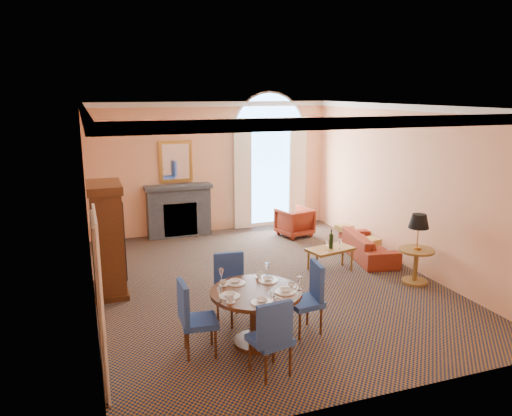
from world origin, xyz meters
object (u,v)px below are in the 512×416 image
object	(u,v)px
sofa	(368,245)
dining_table	(256,304)
armchair	(294,222)
side_table	(417,240)
armoire	(107,241)
coffee_table	(331,249)

from	to	relation	value
sofa	dining_table	bearing A→B (deg)	138.38
armchair	dining_table	bearing A→B (deg)	46.59
armchair	side_table	bearing A→B (deg)	89.54
sofa	side_table	size ratio (longest dim) A/B	1.42
sofa	armchair	xyz separation A→B (m)	(-0.81, 2.02, 0.08)
armoire	armchair	size ratio (longest dim) A/B	2.59
side_table	coffee_table	bearing A→B (deg)	137.15
armchair	coffee_table	distance (m)	2.49
sofa	side_table	bearing A→B (deg)	-167.74
armoire	armchair	distance (m)	4.99
armoire	side_table	world-z (taller)	armoire
dining_table	side_table	xyz separation A→B (m)	(3.53, 1.19, 0.21)
dining_table	coffee_table	xyz separation A→B (m)	(2.35, 2.28, -0.16)
sofa	armchair	size ratio (longest dim) A/B	2.40
armchair	side_table	distance (m)	3.68
coffee_table	armoire	bearing A→B (deg)	162.78
armoire	dining_table	bearing A→B (deg)	-55.40
armchair	coffee_table	world-z (taller)	coffee_table
armoire	dining_table	world-z (taller)	armoire
coffee_table	sofa	bearing A→B (deg)	8.54
coffee_table	side_table	distance (m)	1.65
side_table	armoire	bearing A→B (deg)	165.17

